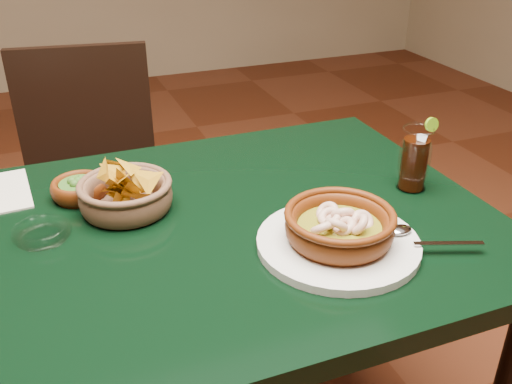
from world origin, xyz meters
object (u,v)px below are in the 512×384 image
object	(u,v)px
dining_table	(186,271)
chip_basket	(126,194)
cola_drink	(415,160)
shrimp_plate	(339,230)
dining_chair	(93,190)

from	to	relation	value
dining_table	chip_basket	distance (m)	0.19
dining_table	chip_basket	bearing A→B (deg)	127.13
chip_basket	cola_drink	world-z (taller)	cola_drink
shrimp_plate	chip_basket	world-z (taller)	chip_basket
chip_basket	dining_table	bearing A→B (deg)	-52.87
dining_table	shrimp_plate	xyz separation A→B (m)	(0.24, -0.16, 0.13)
shrimp_plate	chip_basket	xyz separation A→B (m)	(-0.32, 0.27, -0.00)
shrimp_plate	chip_basket	distance (m)	0.42
dining_chair	chip_basket	xyz separation A→B (m)	(0.02, -0.60, 0.28)
dining_table	chip_basket	xyz separation A→B (m)	(-0.08, 0.11, 0.13)
chip_basket	cola_drink	distance (m)	0.59
cola_drink	dining_chair	bearing A→B (deg)	129.58
dining_chair	shrimp_plate	distance (m)	0.98
dining_chair	shrimp_plate	world-z (taller)	dining_chair
shrimp_plate	dining_table	bearing A→B (deg)	146.19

